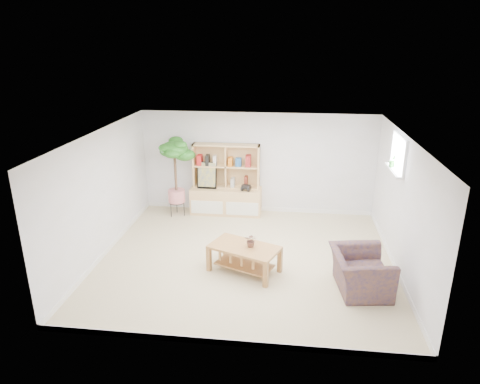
# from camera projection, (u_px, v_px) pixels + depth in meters

# --- Properties ---
(floor) EXTENTS (5.50, 5.00, 0.01)m
(floor) POSITION_uv_depth(u_px,v_px,m) (246.00, 259.00, 8.18)
(floor) COLOR beige
(floor) RESTS_ON ground
(ceiling) EXTENTS (5.50, 5.00, 0.01)m
(ceiling) POSITION_uv_depth(u_px,v_px,m) (247.00, 135.00, 7.38)
(ceiling) COLOR silver
(ceiling) RESTS_ON walls
(walls) EXTENTS (5.51, 5.01, 2.40)m
(walls) POSITION_uv_depth(u_px,v_px,m) (246.00, 200.00, 7.78)
(walls) COLOR silver
(walls) RESTS_ON floor
(baseboard) EXTENTS (5.50, 5.00, 0.10)m
(baseboard) POSITION_uv_depth(u_px,v_px,m) (246.00, 256.00, 8.17)
(baseboard) COLOR white
(baseboard) RESTS_ON floor
(window) EXTENTS (0.10, 0.98, 0.68)m
(window) POSITION_uv_depth(u_px,v_px,m) (399.00, 154.00, 7.77)
(window) COLOR silver
(window) RESTS_ON walls
(window_sill) EXTENTS (0.14, 1.00, 0.04)m
(window_sill) POSITION_uv_depth(u_px,v_px,m) (394.00, 170.00, 7.89)
(window_sill) COLOR white
(window_sill) RESTS_ON walls
(storage_unit) EXTENTS (1.68, 0.57, 1.68)m
(storage_unit) POSITION_uv_depth(u_px,v_px,m) (226.00, 180.00, 10.08)
(storage_unit) COLOR tan
(storage_unit) RESTS_ON floor
(poster) EXTENTS (0.46, 0.11, 0.64)m
(poster) POSITION_uv_depth(u_px,v_px,m) (207.00, 175.00, 10.06)
(poster) COLOR yellow
(poster) RESTS_ON storage_unit
(toy_truck) EXTENTS (0.32, 0.24, 0.15)m
(toy_truck) POSITION_uv_depth(u_px,v_px,m) (246.00, 187.00, 9.98)
(toy_truck) COLOR black
(toy_truck) RESTS_ON storage_unit
(coffee_table) EXTENTS (1.37, 1.07, 0.50)m
(coffee_table) POSITION_uv_depth(u_px,v_px,m) (244.00, 259.00, 7.66)
(coffee_table) COLOR olive
(coffee_table) RESTS_ON floor
(table_plant) EXTENTS (0.25, 0.23, 0.25)m
(table_plant) POSITION_uv_depth(u_px,v_px,m) (251.00, 240.00, 7.52)
(table_plant) COLOR #135418
(table_plant) RESTS_ON coffee_table
(floor_tree) EXTENTS (0.81, 0.81, 1.87)m
(floor_tree) POSITION_uv_depth(u_px,v_px,m) (176.00, 178.00, 9.92)
(floor_tree) COLOR #1B5D1C
(floor_tree) RESTS_ON floor
(armchair) EXTENTS (1.03, 1.14, 0.77)m
(armchair) POSITION_uv_depth(u_px,v_px,m) (361.00, 269.00, 7.04)
(armchair) COLOR #23224E
(armchair) RESTS_ON floor
(sill_plant) EXTENTS (0.17, 0.15, 0.24)m
(sill_plant) POSITION_uv_depth(u_px,v_px,m) (393.00, 161.00, 7.99)
(sill_plant) COLOR #1B5D1C
(sill_plant) RESTS_ON window_sill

